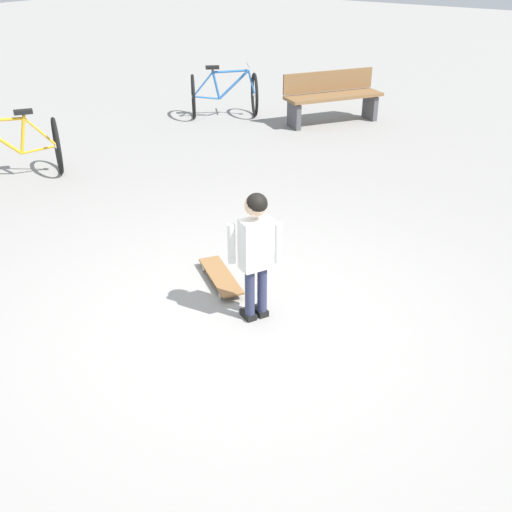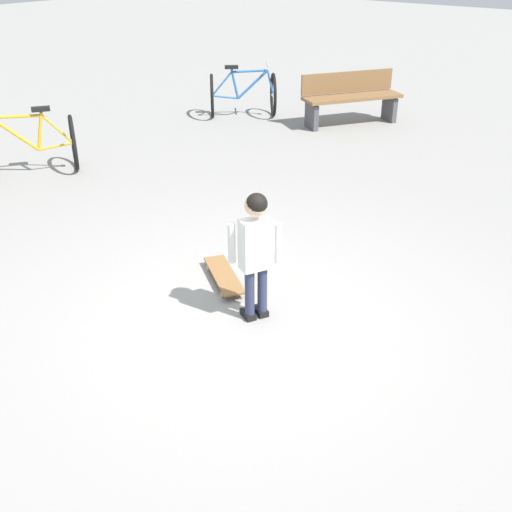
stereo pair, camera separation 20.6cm
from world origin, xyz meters
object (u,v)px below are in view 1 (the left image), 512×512
Objects in this scene: bicycle_mid at (14,148)px; street_bench at (332,96)px; child_person at (256,243)px; skateboard at (221,276)px; bicycle_near at (224,94)px.

street_bench is at bearing -112.55° from bicycle_mid.
child_person is 1.51× the size of skateboard.
bicycle_near is 3.82m from bicycle_mid.
bicycle_mid reaches higher than skateboard.
street_bench is at bearing -65.94° from child_person.
bicycle_near reaches higher than street_bench.
child_person reaches higher than street_bench.
child_person is 0.87m from skateboard.
bicycle_near reaches higher than skateboard.
child_person is 4.38m from bicycle_mid.
bicycle_near is at bearing 24.38° from street_bench.
child_person is 5.89m from street_bench.
child_person is at bearing 114.06° from street_bench.
bicycle_mid is at bearing -10.83° from child_person.
skateboard is at bearing 128.31° from bicycle_near.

